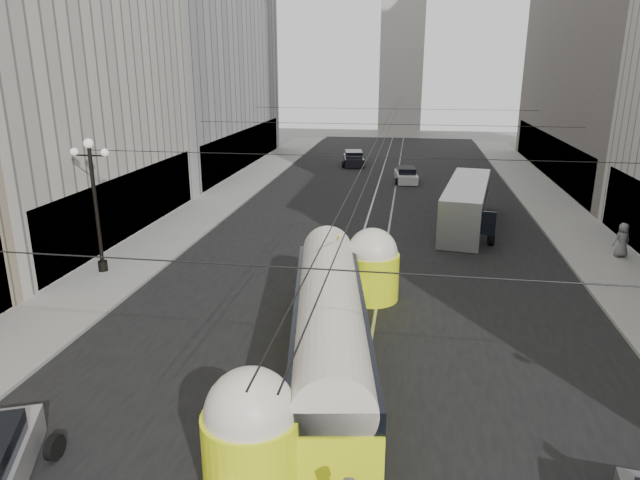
% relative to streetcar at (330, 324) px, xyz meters
% --- Properties ---
extents(road, '(20.00, 85.00, 0.02)m').
position_rel_streetcar_xyz_m(road, '(0.50, 21.58, -1.56)').
color(road, black).
rests_on(road, ground).
extents(sidewalk_left, '(4.00, 72.00, 0.15)m').
position_rel_streetcar_xyz_m(sidewalk_left, '(-11.50, 25.08, -1.49)').
color(sidewalk_left, gray).
rests_on(sidewalk_left, ground).
extents(sidewalk_right, '(4.00, 72.00, 0.15)m').
position_rel_streetcar_xyz_m(sidewalk_right, '(12.50, 25.08, -1.49)').
color(sidewalk_right, gray).
rests_on(sidewalk_right, ground).
extents(rail_left, '(0.12, 85.00, 0.04)m').
position_rel_streetcar_xyz_m(rail_left, '(-0.25, 21.58, -1.56)').
color(rail_left, gray).
rests_on(rail_left, ground).
extents(rail_right, '(0.12, 85.00, 0.04)m').
position_rel_streetcar_xyz_m(rail_right, '(1.25, 21.58, -1.56)').
color(rail_right, gray).
rests_on(rail_right, ground).
extents(building_left_far, '(12.60, 28.60, 28.60)m').
position_rel_streetcar_xyz_m(building_left_far, '(-19.49, 37.08, 12.75)').
color(building_left_far, '#999999').
rests_on(building_left_far, ground).
extents(distant_tower, '(6.00, 6.00, 31.36)m').
position_rel_streetcar_xyz_m(distant_tower, '(0.50, 69.08, 13.41)').
color(distant_tower, '#B2AFA8').
rests_on(distant_tower, ground).
extents(lamppost_left_mid, '(1.86, 0.44, 6.37)m').
position_rel_streetcar_xyz_m(lamppost_left_mid, '(-12.10, 7.08, 2.18)').
color(lamppost_left_mid, black).
rests_on(lamppost_left_mid, sidewalk_left).
extents(catenary, '(25.00, 72.00, 0.23)m').
position_rel_streetcar_xyz_m(catenary, '(0.62, 20.57, 4.32)').
color(catenary, black).
rests_on(catenary, ground).
extents(streetcar, '(4.24, 14.55, 3.20)m').
position_rel_streetcar_xyz_m(streetcar, '(0.00, 0.00, 0.00)').
color(streetcar, '#F0FF16').
rests_on(streetcar, ground).
extents(city_bus, '(3.95, 11.19, 2.78)m').
position_rel_streetcar_xyz_m(city_bus, '(5.91, 18.52, -0.04)').
color(city_bus, gray).
rests_on(city_bus, ground).
extents(sedan_white_far, '(2.14, 4.22, 1.28)m').
position_rel_streetcar_xyz_m(sedan_white_far, '(2.03, 32.43, -0.98)').
color(sedan_white_far, white).
rests_on(sedan_white_far, ground).
extents(sedan_dark_far, '(2.57, 4.83, 1.45)m').
position_rel_streetcar_xyz_m(sedan_dark_far, '(-3.32, 40.29, -0.90)').
color(sedan_dark_far, black).
rests_on(sedan_dark_far, ground).
extents(pedestrian_sidewalk_right, '(1.02, 0.81, 1.81)m').
position_rel_streetcar_xyz_m(pedestrian_sidewalk_right, '(13.38, 13.32, -0.51)').
color(pedestrian_sidewalk_right, slate).
rests_on(pedestrian_sidewalk_right, sidewalk_right).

